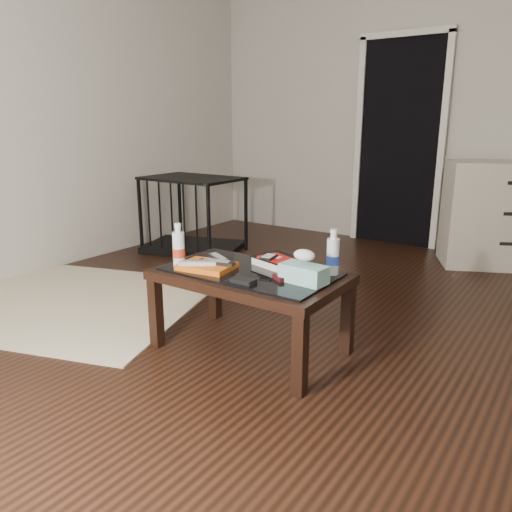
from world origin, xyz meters
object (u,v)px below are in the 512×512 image
(coffee_table, at_px, (250,282))
(water_bottle_left, at_px, (179,245))
(textbook, at_px, (279,262))
(water_bottle_right, at_px, (333,252))
(pet_crate, at_px, (193,227))
(tissue_box, at_px, (304,274))

(coffee_table, distance_m, water_bottle_left, 0.44)
(textbook, bearing_deg, coffee_table, -99.40)
(water_bottle_right, bearing_deg, water_bottle_left, -155.85)
(pet_crate, relative_size, textbook, 4.17)
(pet_crate, height_order, water_bottle_right, pet_crate)
(tissue_box, bearing_deg, textbook, 149.82)
(coffee_table, xyz_separation_m, pet_crate, (-1.73, 1.49, -0.17))
(textbook, height_order, tissue_box, tissue_box)
(water_bottle_left, distance_m, tissue_box, 0.72)
(textbook, bearing_deg, water_bottle_left, -129.00)
(pet_crate, xyz_separation_m, water_bottle_right, (2.11, -1.30, 0.35))
(tissue_box, bearing_deg, water_bottle_right, 79.79)
(water_bottle_left, height_order, tissue_box, water_bottle_left)
(pet_crate, bearing_deg, water_bottle_right, -49.96)
(coffee_table, relative_size, water_bottle_right, 4.20)
(water_bottle_left, height_order, water_bottle_right, same)
(pet_crate, bearing_deg, water_bottle_left, -68.84)
(coffee_table, height_order, pet_crate, pet_crate)
(water_bottle_right, bearing_deg, pet_crate, 148.42)
(coffee_table, xyz_separation_m, water_bottle_left, (-0.37, -0.15, 0.18))
(coffee_table, bearing_deg, tissue_box, -2.76)
(pet_crate, xyz_separation_m, textbook, (1.80, -1.33, 0.25))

